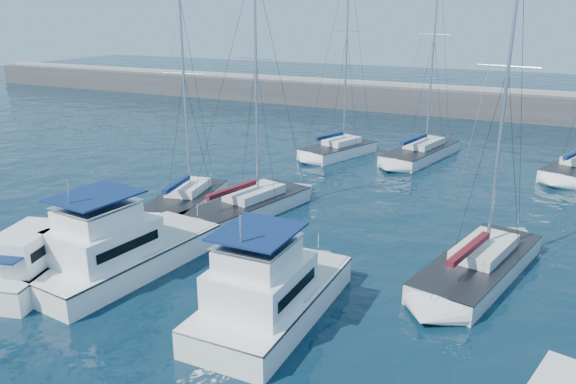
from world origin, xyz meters
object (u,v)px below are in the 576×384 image
at_px(motor_yacht_port_outer, 39,263).
at_px(motor_yacht_port_inner, 118,252).
at_px(motor_yacht_stbd_inner, 269,295).
at_px(sailboat_back_b, 421,152).
at_px(sailboat_mid_b, 249,206).
at_px(sailboat_mid_d, 479,266).
at_px(sailboat_mid_a, 186,200).
at_px(sailboat_back_a, 338,149).

relative_size(motor_yacht_port_outer, motor_yacht_port_inner, 0.75).
bearing_deg(motor_yacht_stbd_inner, sailboat_back_b, 90.90).
relative_size(sailboat_mid_b, sailboat_mid_d, 0.96).
relative_size(sailboat_mid_d, sailboat_back_b, 0.95).
bearing_deg(sailboat_mid_d, motor_yacht_port_inner, -142.13).
bearing_deg(sailboat_mid_d, motor_yacht_port_outer, -139.69).
relative_size(motor_yacht_port_outer, sailboat_mid_b, 0.50).
bearing_deg(sailboat_mid_a, sailboat_back_b, 50.07).
bearing_deg(motor_yacht_port_outer, motor_yacht_port_inner, 23.73).
xyz_separation_m(motor_yacht_stbd_inner, sailboat_back_a, (-7.56, 27.23, -0.57)).
bearing_deg(sailboat_back_a, motor_yacht_port_outer, -78.20).
relative_size(sailboat_mid_a, sailboat_back_b, 0.82).
relative_size(sailboat_mid_b, sailboat_back_b, 0.92).
distance_m(motor_yacht_stbd_inner, sailboat_back_a, 28.26).
bearing_deg(motor_yacht_stbd_inner, motor_yacht_port_outer, -172.16).
relative_size(motor_yacht_stbd_inner, sailboat_mid_b, 0.58).
bearing_deg(sailboat_back_b, sailboat_mid_b, -97.09).
bearing_deg(motor_yacht_port_inner, sailboat_mid_b, 88.12).
height_order(motor_yacht_port_outer, sailboat_mid_a, sailboat_mid_a).
relative_size(sailboat_mid_a, sailboat_back_a, 0.80).
bearing_deg(sailboat_mid_b, motor_yacht_port_outer, -95.95).
xyz_separation_m(motor_yacht_port_inner, sailboat_back_a, (1.04, 26.62, -0.57)).
bearing_deg(sailboat_back_a, sailboat_mid_a, -83.26).
bearing_deg(motor_yacht_port_outer, sailboat_back_b, 55.16).
height_order(motor_yacht_port_outer, sailboat_back_a, sailboat_back_a).
height_order(motor_yacht_port_outer, motor_yacht_stbd_inner, motor_yacht_stbd_inner).
relative_size(motor_yacht_port_inner, sailboat_mid_d, 0.64).
height_order(sailboat_mid_b, sailboat_back_a, sailboat_back_a).
xyz_separation_m(motor_yacht_port_outer, sailboat_back_b, (10.58, 31.18, -0.42)).
xyz_separation_m(motor_yacht_stbd_inner, sailboat_back_b, (-0.76, 29.50, -0.61)).
bearing_deg(sailboat_mid_b, sailboat_mid_a, -156.06).
bearing_deg(sailboat_mid_a, sailboat_mid_b, -0.09).
distance_m(motor_yacht_port_outer, sailboat_mid_b, 13.15).
distance_m(motor_yacht_port_inner, sailboat_mid_a, 9.76).
xyz_separation_m(sailboat_mid_b, sailboat_mid_d, (14.32, -2.69, -0.00)).
height_order(motor_yacht_port_inner, sailboat_mid_d, sailboat_mid_d).
height_order(motor_yacht_port_inner, sailboat_back_b, sailboat_back_b).
distance_m(motor_yacht_port_outer, sailboat_mid_d, 20.94).
height_order(motor_yacht_stbd_inner, sailboat_back_a, sailboat_back_a).
bearing_deg(sailboat_back_a, sailboat_mid_d, -33.16).
bearing_deg(sailboat_mid_d, motor_yacht_stbd_inner, -119.07).
xyz_separation_m(motor_yacht_stbd_inner, sailboat_mid_b, (-7.15, 10.78, -0.61)).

